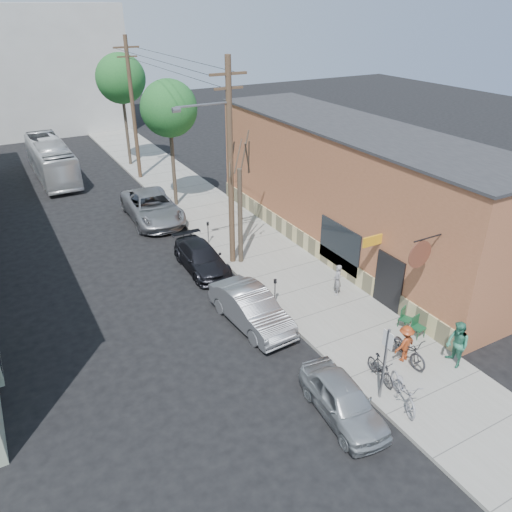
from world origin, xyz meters
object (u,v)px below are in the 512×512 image
car_1 (251,308)px  car_0 (343,400)px  sign_post (385,358)px  patio_chair_b (406,319)px  bus (51,160)px  parked_bike_b (404,390)px  parking_meter_far (208,229)px  parking_meter_near (275,287)px  patron_green (457,344)px  cyclist (405,343)px  utility_pole_near (229,162)px  patio_chair_a (418,327)px  parked_bike_a (381,369)px  car_2 (201,258)px  tree_bare (240,217)px  patron_grey (337,280)px  tree_leafy_far (121,79)px  tree_leafy_mid (169,109)px

car_1 → car_0: bearing=-93.2°
sign_post → car_1: sign_post is taller
patio_chair_b → bus: bearing=84.6°
sign_post → parked_bike_b: bearing=-48.5°
parking_meter_far → parking_meter_near: bearing=-90.0°
patron_green → car_0: 5.12m
cyclist → parked_bike_b: 2.33m
utility_pole_near → bus: utility_pole_near is taller
patio_chair_a → parked_bike_a: size_ratio=0.57×
patron_green → parked_bike_b: 3.13m
sign_post → patio_chair_a: (3.65, 1.91, -1.24)m
car_2 → tree_bare: bearing=-11.3°
bus → patio_chair_b: bearing=-72.2°
utility_pole_near → patron_grey: 7.45m
patron_grey → bus: 25.98m
car_0 → car_2: car_0 is taller
patio_chair_b → parked_bike_a: bearing=-171.6°
parking_meter_far → tree_leafy_far: (0.55, 16.90, 5.86)m
sign_post → tree_leafy_far: bearing=89.2°
car_2 → patio_chair_a: bearing=-60.3°
parking_meter_near → parked_bike_b: 7.37m
cyclist → car_1: cyclist is taller
patio_chair_b → utility_pole_near: bearing=88.7°
car_2 → sign_post: bearing=-80.9°
sign_post → patron_green: bearing=-0.2°
parked_bike_a → cyclist: bearing=22.8°
tree_bare → bus: 20.52m
utility_pole_near → tree_bare: (0.41, -0.24, -2.78)m
tree_bare → parked_bike_b: size_ratio=2.40×
tree_bare → patio_chair_a: 9.96m
patio_chair_b → tree_leafy_mid: bearing=76.5°
patio_chair_a → patio_chair_b: size_ratio=1.00×
utility_pole_near → bus: (-5.65, 19.33, -4.00)m
parked_bike_b → car_0: 2.14m
patio_chair_a → sign_post: bearing=-161.7°
tree_leafy_mid → parked_bike_b: (0.04, -20.96, -5.64)m
patio_chair_a → bus: (-9.26, 28.79, 0.82)m
patio_chair_a → parking_meter_far: bearing=97.9°
parked_bike_b → car_2: bearing=122.1°
utility_pole_near → parked_bike_b: utility_pole_near is taller
patron_green → tree_leafy_mid: bearing=-155.9°
car_2 → utility_pole_near: bearing=-6.0°
patio_chair_a → car_1: 6.77m
parked_bike_a → utility_pole_near: bearing=100.5°
patron_grey → parked_bike_b: (-2.31, -6.67, -0.20)m
tree_leafy_far → car_0: 31.46m
patron_green → patron_grey: bearing=-157.6°
tree_bare → car_0: 11.39m
sign_post → tree_bare: size_ratio=0.57×
tree_leafy_mid → car_1: 15.48m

